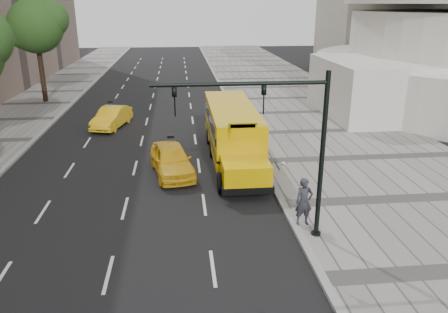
{
  "coord_description": "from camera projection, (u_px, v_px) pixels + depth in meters",
  "views": [
    {
      "loc": [
        1.57,
        -22.74,
        8.54
      ],
      "look_at": [
        3.5,
        -4.0,
        1.9
      ],
      "focal_mm": 35.0,
      "sensor_mm": 36.0,
      "label": 1
    }
  ],
  "objects": [
    {
      "name": "tree_c",
      "position": [
        37.0,
        26.0,
        37.31
      ],
      "size": [
        5.18,
        4.61,
        8.98
      ],
      "color": "black",
      "rests_on": "ground"
    },
    {
      "name": "curb_museum",
      "position": [
        261.0,
        162.0,
        24.58
      ],
      "size": [
        0.3,
        140.0,
        0.15
      ],
      "primitive_type": "cube",
      "color": "gray",
      "rests_on": "ground"
    },
    {
      "name": "pedestrian",
      "position": [
        304.0,
        202.0,
        17.22
      ],
      "size": [
        0.74,
        0.52,
        1.95
      ],
      "primitive_type": "imported",
      "rotation": [
        0.0,
        0.0,
        0.07
      ],
      "color": "#2E2F36",
      "rests_on": "sidewalk_museum"
    },
    {
      "name": "taxi_far",
      "position": [
        112.0,
        117.0,
        31.5
      ],
      "size": [
        2.64,
        4.72,
        1.47
      ],
      "primitive_type": "imported",
      "rotation": [
        0.0,
        0.0,
        -0.26
      ],
      "color": "yellow",
      "rests_on": "ground"
    },
    {
      "name": "school_bus",
      "position": [
        232.0,
        128.0,
        24.95
      ],
      "size": [
        2.96,
        11.56,
        3.19
      ],
      "color": "#D8A700",
      "rests_on": "ground"
    },
    {
      "name": "sidewalk_museum",
      "position": [
        363.0,
        158.0,
        25.16
      ],
      "size": [
        12.0,
        140.0,
        0.15
      ],
      "primitive_type": "cube",
      "color": "gray",
      "rests_on": "ground"
    },
    {
      "name": "traffic_signal",
      "position": [
        285.0,
        137.0,
        15.31
      ],
      "size": [
        6.18,
        0.36,
        6.4
      ],
      "color": "black",
      "rests_on": "ground"
    },
    {
      "name": "ground",
      "position": [
        153.0,
        167.0,
        24.02
      ],
      "size": [
        140.0,
        140.0,
        0.0
      ],
      "primitive_type": "plane",
      "color": "black",
      "rests_on": "ground"
    },
    {
      "name": "taxi_near",
      "position": [
        172.0,
        160.0,
        22.82
      ],
      "size": [
        2.71,
        4.94,
        1.59
      ],
      "primitive_type": "imported",
      "rotation": [
        0.0,
        0.0,
        0.19
      ],
      "color": "yellow",
      "rests_on": "ground"
    },
    {
      "name": "curb_far",
      "position": [
        2.0,
        171.0,
        23.22
      ],
      "size": [
        0.3,
        140.0,
        0.15
      ],
      "primitive_type": "cube",
      "color": "gray",
      "rests_on": "ground"
    }
  ]
}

